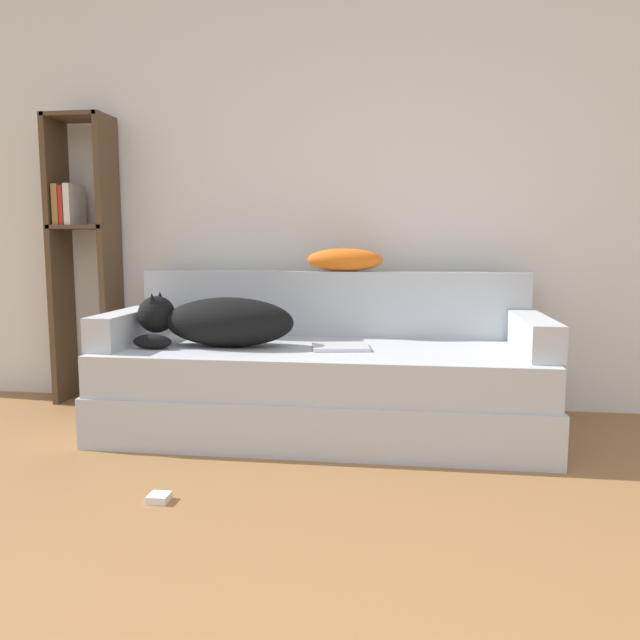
# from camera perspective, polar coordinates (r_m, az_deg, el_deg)

# --- Properties ---
(wall_back) EXTENTS (7.78, 0.06, 2.70)m
(wall_back) POSITION_cam_1_polar(r_m,az_deg,el_deg) (3.83, 3.97, 12.39)
(wall_back) COLOR silver
(wall_back) RESTS_ON ground_plane
(couch) EXTENTS (2.26, 0.94, 0.46)m
(couch) POSITION_cam_1_polar(r_m,az_deg,el_deg) (3.30, 0.23, -6.39)
(couch) COLOR #B2B7BC
(couch) RESTS_ON ground_plane
(couch_backrest) EXTENTS (2.22, 0.15, 0.37)m
(couch_backrest) POSITION_cam_1_polar(r_m,az_deg,el_deg) (3.63, 1.08, 1.53)
(couch_backrest) COLOR #B2B7BC
(couch_backrest) RESTS_ON couch
(couch_arm_left) EXTENTS (0.15, 0.75, 0.17)m
(couch_arm_left) POSITION_cam_1_polar(r_m,az_deg,el_deg) (3.54, -17.01, -0.56)
(couch_arm_left) COLOR #B2B7BC
(couch_arm_left) RESTS_ON couch
(couch_arm_right) EXTENTS (0.15, 0.75, 0.17)m
(couch_arm_right) POSITION_cam_1_polar(r_m,az_deg,el_deg) (3.27, 18.90, -1.22)
(couch_arm_right) COLOR #B2B7BC
(couch_arm_right) RESTS_ON couch
(dog) EXTENTS (0.83, 0.32, 0.28)m
(dog) POSITION_cam_1_polar(r_m,az_deg,el_deg) (3.28, -9.33, -0.11)
(dog) COLOR black
(dog) RESTS_ON couch
(laptop) EXTENTS (0.32, 0.28, 0.02)m
(laptop) POSITION_cam_1_polar(r_m,az_deg,el_deg) (3.19, 1.86, -2.47)
(laptop) COLOR silver
(laptop) RESTS_ON couch
(throw_pillow) EXTENTS (0.44, 0.17, 0.13)m
(throw_pillow) POSITION_cam_1_polar(r_m,az_deg,el_deg) (3.58, 2.29, 5.52)
(throw_pillow) COLOR orange
(throw_pillow) RESTS_ON couch_backrest
(bookshelf) EXTENTS (0.37, 0.26, 1.76)m
(bookshelf) POSITION_cam_1_polar(r_m,az_deg,el_deg) (4.13, -20.88, 6.34)
(bookshelf) COLOR #4C3823
(bookshelf) RESTS_ON ground_plane
(power_adapter) EXTENTS (0.08, 0.08, 0.03)m
(power_adapter) POSITION_cam_1_polar(r_m,az_deg,el_deg) (2.58, -14.50, -15.46)
(power_adapter) COLOR silver
(power_adapter) RESTS_ON ground_plane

